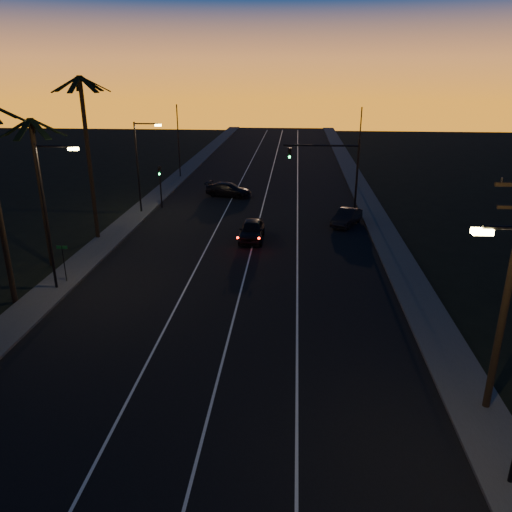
# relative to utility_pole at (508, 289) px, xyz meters

# --- Properties ---
(road) EXTENTS (20.00, 170.00, 0.01)m
(road) POSITION_rel_utility_pole_xyz_m (-11.60, 20.00, -5.31)
(road) COLOR black
(road) RESTS_ON ground
(sidewalk_left) EXTENTS (2.40, 170.00, 0.16)m
(sidewalk_left) POSITION_rel_utility_pole_xyz_m (-22.80, 20.00, -5.24)
(sidewalk_left) COLOR #31312F
(sidewalk_left) RESTS_ON ground
(sidewalk_right) EXTENTS (2.40, 170.00, 0.16)m
(sidewalk_right) POSITION_rel_utility_pole_xyz_m (-0.40, 20.00, -5.24)
(sidewalk_right) COLOR #31312F
(sidewalk_right) RESTS_ON ground
(lane_stripe_left) EXTENTS (0.12, 160.00, 0.01)m
(lane_stripe_left) POSITION_rel_utility_pole_xyz_m (-14.60, 20.00, -5.30)
(lane_stripe_left) COLOR silver
(lane_stripe_left) RESTS_ON road
(lane_stripe_mid) EXTENTS (0.12, 160.00, 0.01)m
(lane_stripe_mid) POSITION_rel_utility_pole_xyz_m (-11.10, 20.00, -5.30)
(lane_stripe_mid) COLOR silver
(lane_stripe_mid) RESTS_ON road
(lane_stripe_right) EXTENTS (0.12, 160.00, 0.01)m
(lane_stripe_right) POSITION_rel_utility_pole_xyz_m (-7.60, 20.00, -5.30)
(lane_stripe_right) COLOR silver
(lane_stripe_right) RESTS_ON road
(palm_mid) EXTENTS (4.25, 4.16, 10.03)m
(palm_mid) POSITION_rel_utility_pole_xyz_m (-24.80, 14.00, 0.94)
(palm_mid) COLOR black
(palm_mid) RESTS_ON ground
(palm_far) EXTENTS (4.25, 4.16, 12.53)m
(palm_far) POSITION_rel_utility_pole_xyz_m (-23.80, 20.00, 2.30)
(palm_far) COLOR black
(palm_far) RESTS_ON ground
(streetlight_left_near) EXTENTS (2.55, 0.26, 9.00)m
(streetlight_left_near) POSITION_rel_utility_pole_xyz_m (-22.30, 10.00, 0.01)
(streetlight_left_near) COLOR black
(streetlight_left_near) RESTS_ON ground
(streetlight_left_far) EXTENTS (2.55, 0.26, 8.50)m
(streetlight_left_far) POSITION_rel_utility_pole_xyz_m (-22.29, 28.00, -0.25)
(streetlight_left_far) COLOR black
(streetlight_left_far) RESTS_ON ground
(street_sign) EXTENTS (0.70, 0.06, 2.60)m
(street_sign) POSITION_rel_utility_pole_xyz_m (-22.40, 11.00, -3.66)
(street_sign) COLOR black
(street_sign) RESTS_ON ground
(utility_pole) EXTENTS (2.20, 0.28, 10.00)m
(utility_pole) POSITION_rel_utility_pole_xyz_m (0.00, 0.00, 0.00)
(utility_pole) COLOR black
(utility_pole) RESTS_ON ground
(signal_mast) EXTENTS (7.10, 0.41, 7.00)m
(signal_mast) POSITION_rel_utility_pole_xyz_m (-4.46, 29.99, -0.53)
(signal_mast) COLOR black
(signal_mast) RESTS_ON ground
(signal_post) EXTENTS (0.28, 0.37, 4.20)m
(signal_post) POSITION_rel_utility_pole_xyz_m (-21.10, 29.98, -2.42)
(signal_post) COLOR black
(signal_post) RESTS_ON ground
(far_pole_left) EXTENTS (0.14, 0.14, 9.00)m
(far_pole_left) POSITION_rel_utility_pole_xyz_m (-22.60, 45.00, -0.82)
(far_pole_left) COLOR black
(far_pole_left) RESTS_ON ground
(far_pole_right) EXTENTS (0.14, 0.14, 9.00)m
(far_pole_right) POSITION_rel_utility_pole_xyz_m (-0.60, 42.00, -0.82)
(far_pole_right) COLOR black
(far_pole_right) RESTS_ON ground
(lead_car) EXTENTS (1.92, 5.26, 1.60)m
(lead_car) POSITION_rel_utility_pole_xyz_m (-11.29, 20.73, -4.50)
(lead_car) COLOR black
(lead_car) RESTS_ON road
(right_car) EXTENTS (3.18, 4.53, 1.42)m
(right_car) POSITION_rel_utility_pole_xyz_m (-3.28, 25.47, -4.59)
(right_car) COLOR black
(right_car) RESTS_ON road
(cross_car) EXTENTS (5.40, 3.33, 1.46)m
(cross_car) POSITION_rel_utility_pole_xyz_m (-15.09, 35.31, -4.57)
(cross_car) COLOR black
(cross_car) RESTS_ON road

